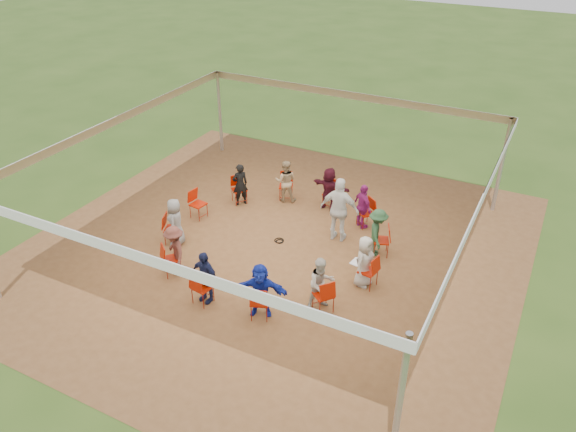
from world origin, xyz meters
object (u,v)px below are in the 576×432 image
at_px(chair_0, 368,271).
at_px(person_seated_5, 240,184).
at_px(person_seated_9, 260,290).
at_px(cable_coil, 279,241).
at_px(person_seated_8, 205,277).
at_px(chair_5, 239,190).
at_px(chair_9, 202,287).
at_px(person_seated_4, 286,181).
at_px(standing_person, 340,210).
at_px(person_seated_2, 363,207).
at_px(person_seated_3, 329,189).
at_px(chair_1, 381,240).
at_px(laptop, 359,261).
at_px(chair_11, 323,295).
at_px(person_seated_10, 321,284).
at_px(person_seated_7, 175,250).
at_px(chair_3, 331,194).
at_px(chair_2, 366,213).
at_px(chair_10, 260,302).
at_px(person_seated_0, 364,261).
at_px(chair_4, 286,186).
at_px(person_seated_1, 377,233).
at_px(person_seated_6, 176,222).
at_px(chair_7, 172,229).
at_px(chair_6, 198,204).

height_order(chair_0, person_seated_5, person_seated_5).
xyz_separation_m(person_seated_9, cable_coil, (-1.08, 2.95, -0.68)).
height_order(person_seated_5, person_seated_8, same).
height_order(chair_5, chair_9, same).
xyz_separation_m(person_seated_4, standing_person, (2.38, -1.34, 0.27)).
relative_size(person_seated_2, cable_coil, 4.79).
height_order(chair_0, chair_5, same).
relative_size(chair_5, cable_coil, 3.13).
bearing_deg(person_seated_3, chair_1, 152.10).
bearing_deg(laptop, person_seated_8, 136.68).
bearing_deg(chair_9, chair_0, 45.00).
xyz_separation_m(chair_9, chair_11, (2.69, 1.06, 0.00)).
xyz_separation_m(person_seated_3, person_seated_10, (1.75, -4.47, 0.00)).
bearing_deg(person_seated_8, person_seated_7, 165.00).
height_order(chair_3, standing_person, standing_person).
distance_m(chair_2, person_seated_5, 4.02).
bearing_deg(person_seated_5, chair_3, 152.10).
xyz_separation_m(chair_5, cable_coil, (2.20, -1.44, -0.43)).
relative_size(chair_10, laptop, 2.38).
height_order(chair_9, person_seated_3, person_seated_3).
height_order(person_seated_0, person_seated_9, same).
distance_m(chair_5, person_seated_10, 5.67).
height_order(chair_4, chair_11, same).
height_order(chair_11, person_seated_1, person_seated_1).
bearing_deg(person_seated_1, person_seated_10, 150.00).
height_order(chair_2, person_seated_3, person_seated_3).
relative_size(person_seated_1, person_seated_2, 1.00).
xyz_separation_m(chair_9, person_seated_6, (-2.15, 1.85, 0.25)).
relative_size(chair_4, laptop, 2.38).
bearing_deg(chair_7, person_seated_2, 104.67).
bearing_deg(person_seated_1, cable_coil, 82.33).
xyz_separation_m(chair_1, chair_11, (-0.43, -2.86, 0.00)).
height_order(chair_4, person_seated_2, person_seated_2).
bearing_deg(person_seated_3, person_seated_7, 75.00).
bearing_deg(chair_6, chair_3, 135.00).
bearing_deg(chair_1, person_seated_4, 46.21).
distance_m(chair_3, person_seated_5, 2.85).
relative_size(person_seated_1, laptop, 3.65).
distance_m(chair_2, person_seated_7, 5.67).
relative_size(person_seated_5, person_seated_9, 1.00).
xyz_separation_m(chair_1, laptop, (-0.11, -1.45, 0.20)).
distance_m(standing_person, laptop, 2.06).
bearing_deg(person_seated_1, person_seated_9, 135.00).
height_order(person_seated_3, laptop, person_seated_3).
bearing_deg(person_seated_7, cable_coil, 95.27).
distance_m(chair_0, person_seated_3, 4.02).
relative_size(person_seated_6, person_seated_7, 1.00).
distance_m(chair_3, laptop, 3.91).
distance_m(chair_3, chair_9, 5.79).
bearing_deg(chair_1, person_seated_9, 133.79).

